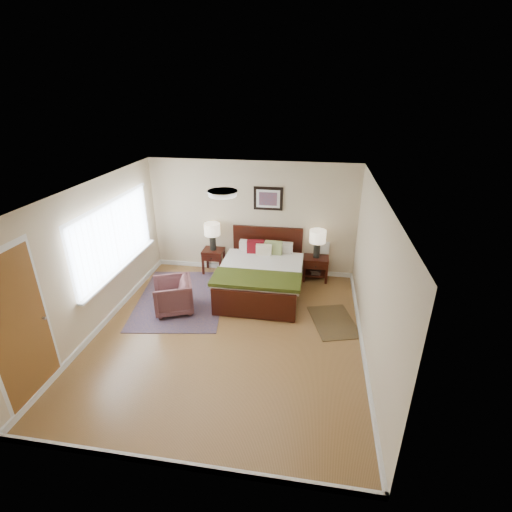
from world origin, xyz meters
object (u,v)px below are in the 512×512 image
at_px(lamp_left, 212,232).
at_px(rug_persian, 181,298).
at_px(armchair, 173,295).
at_px(lamp_right, 318,239).
at_px(nightstand_left, 213,255).
at_px(nightstand_right, 316,266).
at_px(bed, 261,270).

bearing_deg(lamp_left, rug_persian, -105.05).
xyz_separation_m(lamp_left, armchair, (-0.33, -1.69, -0.66)).
bearing_deg(lamp_right, rug_persian, -154.18).
xyz_separation_m(lamp_left, lamp_right, (2.28, 0.00, -0.02)).
relative_size(nightstand_left, nightstand_right, 1.03).
relative_size(nightstand_left, rug_persian, 0.24).
bearing_deg(armchair, bed, 99.18).
relative_size(armchair, rug_persian, 0.30).
relative_size(lamp_left, rug_persian, 0.26).
distance_m(nightstand_left, rug_persian, 1.36).
bearing_deg(lamp_right, nightstand_right, -90.00).
height_order(lamp_left, rug_persian, lamp_left).
xyz_separation_m(lamp_right, armchair, (-2.61, -1.69, -0.64)).
bearing_deg(nightstand_right, armchair, -147.23).
height_order(bed, nightstand_right, bed).
bearing_deg(nightstand_right, bed, -145.80).
xyz_separation_m(lamp_left, rug_persian, (-0.34, -1.27, -0.97)).
distance_m(nightstand_right, rug_persian, 2.93).
bearing_deg(rug_persian, lamp_right, 17.15).
xyz_separation_m(nightstand_left, armchair, (-0.33, -1.67, -0.11)).
height_order(lamp_right, armchair, lamp_right).
bearing_deg(lamp_right, lamp_left, 180.00).
distance_m(nightstand_right, armchair, 3.10).
bearing_deg(bed, rug_persian, -161.37).
bearing_deg(armchair, lamp_right, 100.44).
distance_m(bed, rug_persian, 1.70).
distance_m(bed, armchair, 1.80).
bearing_deg(lamp_right, armchair, -147.02).
relative_size(nightstand_left, lamp_left, 0.90).
distance_m(nightstand_right, lamp_right, 0.62).
height_order(bed, nightstand_left, bed).
height_order(bed, armchair, bed).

